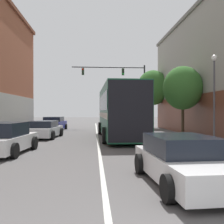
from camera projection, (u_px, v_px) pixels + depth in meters
name	position (u px, v px, depth m)	size (l,w,h in m)	color
lane_center_line	(98.00, 139.00, 18.39)	(0.14, 44.99, 0.01)	silver
bus	(119.00, 110.00, 18.86)	(2.95, 10.50, 3.66)	#145133
hatchback_foreground	(184.00, 161.00, 7.02)	(2.20, 4.35, 1.28)	silver
parked_car_left_near	(54.00, 124.00, 26.79)	(2.35, 4.20, 1.36)	navy
parked_car_left_mid	(45.00, 130.00, 19.01)	(2.30, 4.37, 1.25)	silver
parked_car_left_far	(5.00, 139.00, 11.95)	(2.26, 4.32, 1.44)	silver
traffic_signal_gantry	(124.00, 82.00, 31.05)	(8.69, 0.36, 7.42)	black
street_lamp	(214.00, 94.00, 14.13)	(0.32, 0.32, 4.98)	#47474C
street_tree_near	(183.00, 88.00, 19.25)	(2.92, 2.62, 5.26)	#3D2D1E
street_tree_far	(153.00, 88.00, 29.97)	(3.63, 3.27, 6.62)	brown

